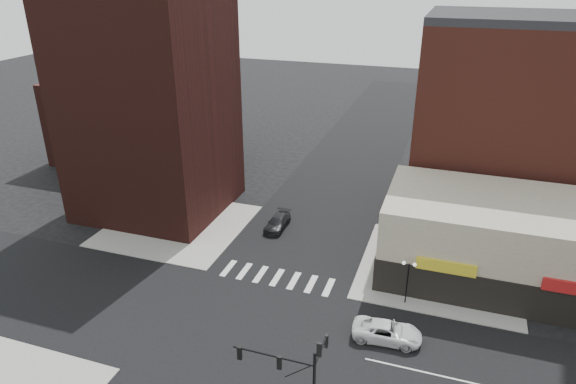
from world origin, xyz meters
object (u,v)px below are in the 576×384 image
(street_lamp_ne, at_px, (408,272))
(white_suv, at_px, (387,332))
(traffic_signal, at_px, (301,371))
(dark_sedan_north, at_px, (277,222))

(street_lamp_ne, height_order, white_suv, street_lamp_ne)
(traffic_signal, bearing_deg, street_lamp_ne, 73.25)
(street_lamp_ne, bearing_deg, white_suv, -98.88)
(traffic_signal, xyz_separation_m, white_suv, (3.94, 10.57, -4.20))
(traffic_signal, xyz_separation_m, dark_sedan_north, (-10.67, 25.47, -4.25))
(street_lamp_ne, relative_size, white_suv, 0.76)
(street_lamp_ne, bearing_deg, dark_sedan_north, 148.02)
(dark_sedan_north, bearing_deg, white_suv, -45.60)
(street_lamp_ne, height_order, dark_sedan_north, street_lamp_ne)
(traffic_signal, relative_size, dark_sedan_north, 1.58)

